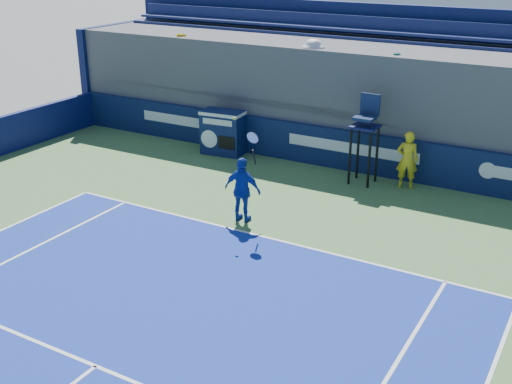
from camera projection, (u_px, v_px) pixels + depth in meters
The scene contains 6 objects.
ball_person at pixel (407, 160), 17.24m from camera, with size 0.58×0.38×1.59m, color yellow.
back_hoarding at pixel (352, 151), 18.58m from camera, with size 20.40×0.21×1.20m.
match_clock at pixel (223, 131), 20.02m from camera, with size 1.38×0.84×1.40m.
umpire_chair at pixel (366, 130), 17.33m from camera, with size 0.71×0.71×2.48m.
tennis_player at pixel (243, 190), 15.16m from camera, with size 0.97×0.46×2.57m.
stadium_seating at pixel (379, 95), 19.78m from camera, with size 21.00×4.05×4.40m.
Camera 1 is at (6.43, 0.36, 6.34)m, focal length 45.00 mm.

